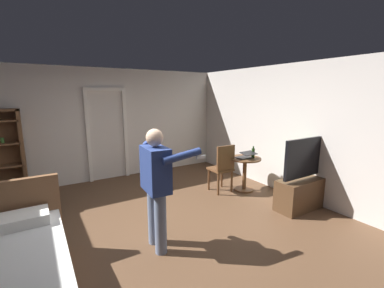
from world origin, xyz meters
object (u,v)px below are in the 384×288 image
(side_table, at_px, (245,168))
(wooden_chair, at_px, (223,166))
(bottle_on_table, at_px, (253,153))
(suitcase_small, at_px, (37,201))
(person_blue_shirt, at_px, (157,181))
(laptop, at_px, (246,156))
(tv_flatscreen, at_px, (304,187))
(suitcase_dark, at_px, (36,196))

(side_table, height_order, wooden_chair, wooden_chair)
(bottle_on_table, height_order, suitcase_small, bottle_on_table)
(person_blue_shirt, bearing_deg, laptop, 20.55)
(bottle_on_table, bearing_deg, tv_flatscreen, -80.28)
(side_table, xyz_separation_m, laptop, (-0.03, -0.04, 0.28))
(laptop, distance_m, suitcase_dark, 4.04)
(wooden_chair, bearing_deg, suitcase_dark, 158.35)
(suitcase_dark, relative_size, suitcase_small, 0.91)
(wooden_chair, xyz_separation_m, person_blue_shirt, (-1.93, -1.09, 0.37))
(bottle_on_table, height_order, person_blue_shirt, person_blue_shirt)
(tv_flatscreen, relative_size, bottle_on_table, 5.24)
(side_table, xyz_separation_m, suitcase_small, (-3.71, 1.07, -0.25))
(wooden_chair, bearing_deg, side_table, -19.74)
(tv_flatscreen, bearing_deg, bottle_on_table, 99.72)
(bottle_on_table, relative_size, suitcase_small, 0.41)
(suitcase_dark, bearing_deg, tv_flatscreen, -46.95)
(side_table, xyz_separation_m, wooden_chair, (-0.45, 0.16, 0.07))
(side_table, xyz_separation_m, person_blue_shirt, (-2.38, -0.93, 0.44))
(laptop, height_order, suitcase_small, laptop)
(tv_flatscreen, xyz_separation_m, bottle_on_table, (-0.19, 1.09, 0.43))
(bottle_on_table, xyz_separation_m, suitcase_dark, (-3.87, 1.54, -0.63))
(tv_flatscreen, distance_m, laptop, 1.24)
(wooden_chair, bearing_deg, tv_flatscreen, -59.61)
(person_blue_shirt, bearing_deg, wooden_chair, 29.45)
(person_blue_shirt, relative_size, suitcase_small, 2.70)
(tv_flatscreen, height_order, wooden_chair, tv_flatscreen)
(tv_flatscreen, height_order, person_blue_shirt, person_blue_shirt)
(side_table, bearing_deg, wooden_chair, 160.26)
(laptop, xyz_separation_m, wooden_chair, (-0.43, 0.21, -0.21))
(side_table, height_order, person_blue_shirt, person_blue_shirt)
(wooden_chair, relative_size, suitcase_dark, 1.86)
(side_table, bearing_deg, suitcase_small, 163.98)
(laptop, distance_m, suitcase_small, 3.88)
(tv_flatscreen, bearing_deg, suitcase_dark, 147.03)
(tv_flatscreen, xyz_separation_m, suitcase_dark, (-4.06, 2.63, -0.20))
(tv_flatscreen, bearing_deg, wooden_chair, 120.39)
(tv_flatscreen, distance_m, wooden_chair, 1.55)
(suitcase_small, bearing_deg, side_table, -33.01)
(wooden_chair, bearing_deg, person_blue_shirt, -150.55)
(laptop, xyz_separation_m, person_blue_shirt, (-2.36, -0.88, 0.16))
(suitcase_dark, bearing_deg, side_table, -35.41)
(tv_flatscreen, xyz_separation_m, laptop, (-0.35, 1.13, 0.38))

